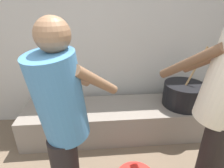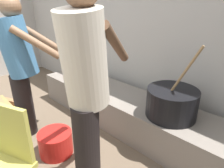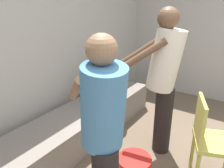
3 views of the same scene
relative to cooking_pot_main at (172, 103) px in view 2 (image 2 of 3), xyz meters
The scene contains 7 objects.
block_enclosure_rear 1.27m from the cooking_pot_main, 150.13° to the left, with size 5.73×0.20×2.35m, color #ADA8A0.
hearth_ledge 0.71m from the cooking_pot_main, behind, with size 2.75×0.60×0.40m, color slate.
cooking_pot_main is the anchor object (origin of this frame).
cook_in_blue_shirt 1.62m from the cooking_pot_main, 145.62° to the right, with size 0.64×0.70×1.52m.
cook_in_cream_shirt 1.00m from the cooking_pot_main, 102.72° to the right, with size 0.57×0.75×1.65m.
bucket_red_plastic 1.25m from the cooking_pot_main, 131.46° to the right, with size 0.34×0.34×0.25m, color red.
firewood_pile 2.43m from the cooking_pot_main, 158.55° to the right, with size 0.67×0.45×0.08m.
Camera 2 is at (1.77, 0.20, 1.48)m, focal length 32.46 mm.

